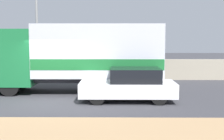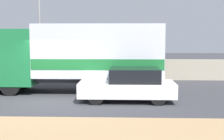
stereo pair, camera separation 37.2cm
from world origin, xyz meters
TOP-DOWN VIEW (x-y plane):
  - ground_plane at (0.00, 0.00)m, footprint 80.00×80.00m
  - stone_wall_backdrop at (0.00, 6.74)m, footprint 60.00×0.35m
  - street_lamp at (-1.95, 6.00)m, footprint 0.56×0.28m
  - box_truck at (1.04, 2.18)m, footprint 7.88×2.39m
  - car_hatchback at (3.28, 0.15)m, footprint 3.88×1.73m

SIDE VIEW (x-z plane):
  - ground_plane at x=0.00m, z-range 0.00..0.00m
  - stone_wall_backdrop at x=0.00m, z-range 0.00..1.26m
  - car_hatchback at x=3.28m, z-range 0.00..1.36m
  - box_truck at x=1.04m, z-range 0.18..3.39m
  - street_lamp at x=-1.95m, z-range 0.54..6.70m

